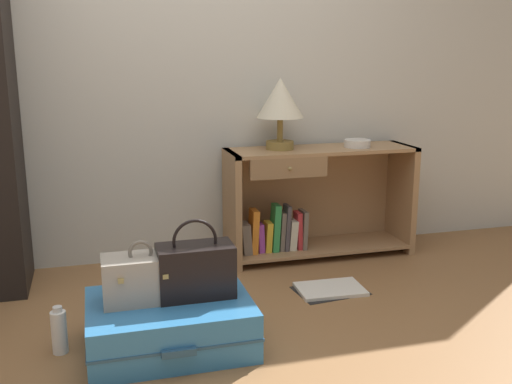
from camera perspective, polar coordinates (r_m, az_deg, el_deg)
name	(u,v)px	position (r m, az deg, el deg)	size (l,w,h in m)	color
ground_plane	(230,369)	(2.55, -2.53, -16.67)	(9.00, 9.00, 0.00)	olive
back_wall	(171,48)	(3.69, -8.22, 13.53)	(6.40, 0.10, 2.60)	beige
bookshelf	(311,203)	(3.78, 5.30, -1.03)	(1.19, 0.37, 0.70)	#A37A51
table_lamp	(280,101)	(3.62, 2.35, 8.72)	(0.29, 0.29, 0.43)	olive
bowl	(357,143)	(3.78, 9.73, 4.64)	(0.17, 0.17, 0.05)	silver
suitcase_large	(170,324)	(2.70, -8.29, -12.44)	(0.72, 0.55, 0.22)	teal
train_case	(142,278)	(2.63, -10.95, -8.14)	(0.33, 0.19, 0.27)	#A89E8E
handbag	(196,270)	(2.64, -5.84, -7.44)	(0.33, 0.18, 0.35)	black
bottle	(59,331)	(2.76, -18.43, -12.60)	(0.07, 0.07, 0.21)	white
open_book_on_floor	(330,289)	(3.32, 7.16, -9.29)	(0.40, 0.30, 0.02)	white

